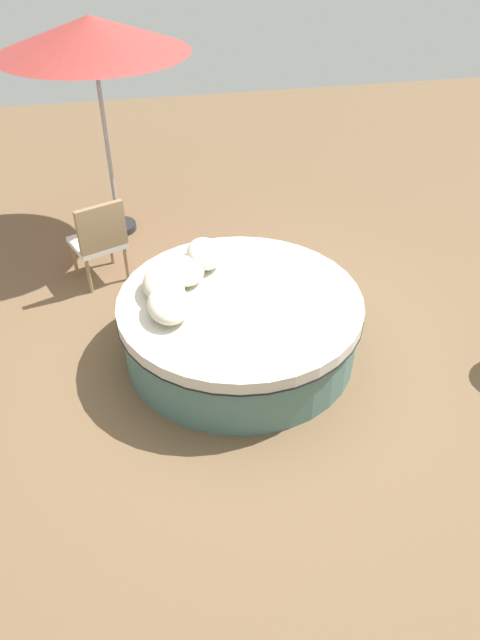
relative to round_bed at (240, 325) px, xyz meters
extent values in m
plane|color=brown|center=(0.00, 0.00, -0.32)|extent=(16.00, 16.00, 0.00)
cylinder|color=#4C726B|center=(0.00, 0.00, -0.07)|extent=(2.16, 2.16, 0.50)
cylinder|color=black|center=(0.00, 0.00, 0.18)|extent=(2.23, 2.23, 0.01)
cylinder|color=beige|center=(0.00, 0.00, 0.24)|extent=(2.22, 2.22, 0.12)
ellipsoid|color=silver|center=(0.65, 0.22, 0.41)|extent=(0.52, 0.34, 0.21)
ellipsoid|color=beige|center=(0.43, 0.43, 0.38)|extent=(0.49, 0.35, 0.15)
ellipsoid|color=beige|center=(0.21, 0.66, 0.40)|extent=(0.56, 0.38, 0.20)
ellipsoid|color=beige|center=(-0.10, 0.64, 0.40)|extent=(0.55, 0.38, 0.20)
cylinder|color=#997A56|center=(1.68, 1.56, -0.11)|extent=(0.04, 0.04, 0.42)
cylinder|color=#997A56|center=(1.84, 1.15, -0.11)|extent=(0.04, 0.04, 0.42)
cylinder|color=#997A56|center=(1.29, 1.40, -0.11)|extent=(0.04, 0.04, 0.42)
cylinder|color=#997A56|center=(1.45, 0.99, -0.11)|extent=(0.04, 0.04, 0.42)
cube|color=white|center=(1.57, 1.27, 0.13)|extent=(0.66, 0.67, 0.06)
cube|color=#997A56|center=(1.36, 1.19, 0.41)|extent=(0.25, 0.50, 0.50)
cylinder|color=#262628|center=(2.64, 1.05, -0.28)|extent=(0.44, 0.44, 0.08)
cylinder|color=#99999E|center=(2.64, 1.05, 0.92)|extent=(0.05, 0.05, 2.47)
cone|color=#B23D38|center=(2.64, 1.05, 1.99)|extent=(2.08, 2.08, 0.36)
camera|label=1|loc=(-4.20, 0.85, 3.38)|focal=32.90mm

